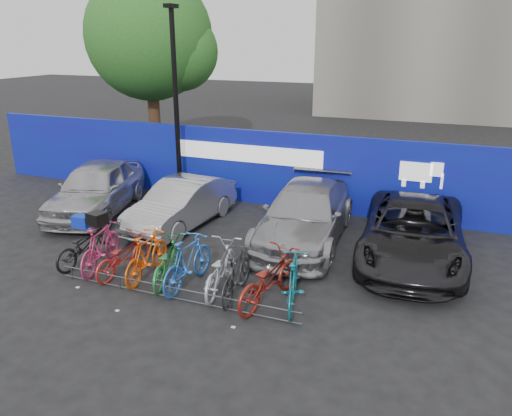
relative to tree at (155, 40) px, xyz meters
The scene contains 21 objects.
ground 13.14m from the tree, 56.03° to the right, with size 100.00×100.00×0.00m, color black.
hoarding 8.80m from the tree, 30.89° to the right, with size 22.00×0.18×2.40m.
tree is the anchor object (origin of this frame).
lamppost 6.14m from the tree, 52.49° to the right, with size 0.25×0.50×6.11m.
bike_rack 13.55m from the tree, 57.55° to the right, with size 5.60×0.03×0.30m.
car_0 8.17m from the tree, 74.82° to the right, with size 1.87×4.64×1.58m, color #ADACB1.
car_1 9.42m from the tree, 54.51° to the right, with size 1.41×4.03×1.33m, color #9E9EA2.
car_2 11.52m from the tree, 37.87° to the right, with size 2.07×5.09×1.48m, color #99999D.
car_3 13.79m from the tree, 31.12° to the right, with size 2.38×5.17×1.44m, color black.
bike_0 11.58m from the tree, 68.24° to the right, with size 0.63×1.79×0.94m, color black.
bike_1 11.82m from the tree, 65.84° to the right, with size 0.52×1.85×1.11m, color #D3336C.
bike_2 12.16m from the tree, 62.89° to the right, with size 0.60×1.71×0.90m, color #AD231E.
bike_3 12.37m from the tree, 60.06° to the right, with size 0.51×1.80×1.08m, color #FA5C0C.
bike_4 12.60m from the tree, 57.91° to the right, with size 0.64×1.84×0.97m, color #237E39.
bike_5 12.90m from the tree, 55.79° to the right, with size 0.54×1.92×1.15m, color blue.
bike_6 13.23m from the tree, 52.78° to the right, with size 0.68×1.95×1.03m, color #B4B5BD.
bike_7 13.60m from the tree, 51.60° to the right, with size 0.49×1.74×1.05m, color #262628.
bike_8 14.02m from the tree, 49.15° to the right, with size 0.73×2.09×1.10m, color maroon.
bike_9 14.29m from the tree, 47.41° to the right, with size 0.51×1.80×1.08m, color #156E7D.
cargo_crate 11.35m from the tree, 68.24° to the right, with size 0.40×0.30×0.28m, color #0D24AB.
cargo_topcase 11.57m from the tree, 65.84° to the right, with size 0.39×0.35×0.29m, color black.
Camera 1 is at (4.97, -8.53, 5.19)m, focal length 35.00 mm.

